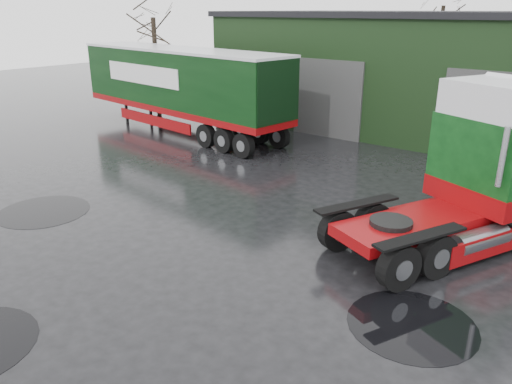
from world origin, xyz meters
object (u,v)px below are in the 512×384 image
hero_tractor (446,170)px  tree_back_a (440,33)px  tree_left (155,47)px  trailer_left (180,91)px

hero_tractor → tree_back_a: tree_back_a is taller
tree_left → tree_back_a: tree_back_a is taller
hero_tractor → tree_back_a: (-9.30, 25.50, 2.44)m
tree_left → tree_back_a: 21.10m
trailer_left → tree_back_a: tree_back_a is taller
trailer_left → tree_left: size_ratio=1.71×
hero_tractor → tree_back_a: 27.25m
hero_tractor → tree_back_a: size_ratio=0.78×
trailer_left → hero_tractor: bearing=-102.4°
trailer_left → tree_back_a: bearing=-12.5°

